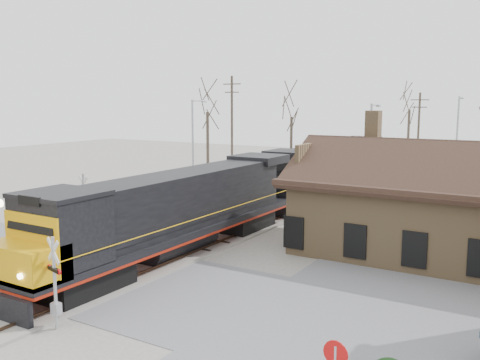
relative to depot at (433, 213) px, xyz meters
The scene contains 17 objects.
ground 17.14m from the depot, 134.97° to the right, with size 140.00×140.00×0.00m, color #A39E93.
road 17.13m from the depot, 134.97° to the right, with size 60.00×9.00×0.03m, color slate.
track_main 12.58m from the depot, 165.97° to the left, with size 3.40×90.00×0.24m.
track_siding 16.92m from the depot, 169.70° to the left, with size 3.40×90.00×0.24m.
depot is the anchor object (origin of this frame).
locomotive_lead 14.39m from the depot, 146.44° to the right, with size 3.21×21.51×4.78m.
locomotive_trailing 18.30m from the depot, 130.92° to the left, with size 3.21×21.51×4.52m.
crossbuck_near 19.98m from the depot, 119.63° to the right, with size 1.00×0.35×3.56m.
crossbuck_far 20.59m from the depot, 159.11° to the right, with size 1.15×0.32×4.06m.
streetlight_a 22.68m from the depot, 161.63° to the left, with size 0.25×2.04×8.58m.
streetlight_b 11.65m from the depot, 125.13° to the left, with size 0.25×2.04×8.27m.
streetlight_c 23.45m from the depot, 96.80° to the left, with size 0.25×2.04×8.88m.
utility_pole_a 27.54m from the depot, 146.03° to the left, with size 2.00×0.24×10.91m.
utility_pole_b 32.06m from the depot, 104.68° to the left, with size 2.00×0.24×9.38m.
tree_a 32.47m from the depot, 147.54° to the left, with size 4.87×4.87×11.92m.
tree_b 31.86m from the depot, 130.29° to the left, with size 4.47×4.47×10.96m.
tree_c 41.03m from the depot, 106.00° to the left, with size 4.90×4.90×12.02m.
Camera 1 is at (17.87, -18.00, 8.48)m, focal length 40.00 mm.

